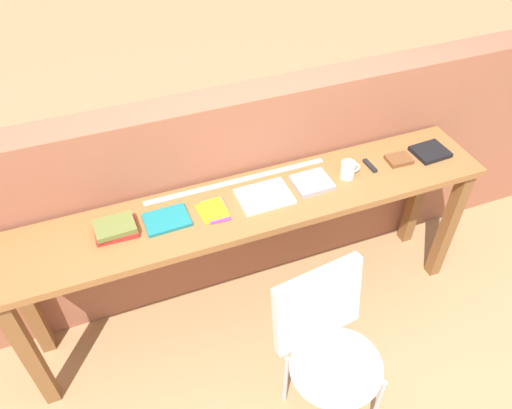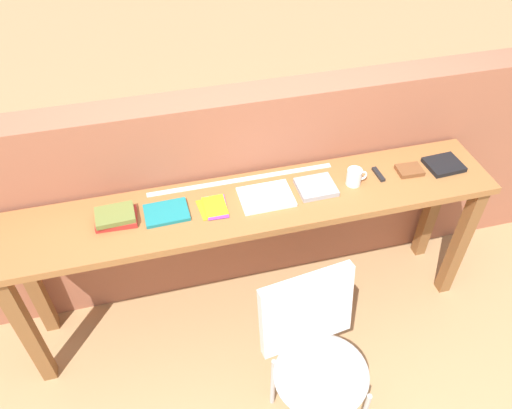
{
  "view_description": "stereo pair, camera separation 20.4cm",
  "coord_description": "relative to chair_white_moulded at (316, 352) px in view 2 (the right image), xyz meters",
  "views": [
    {
      "loc": [
        -0.63,
        -1.4,
        2.55
      ],
      "look_at": [
        0.0,
        0.25,
        0.9
      ],
      "focal_mm": 35.0,
      "sensor_mm": 36.0,
      "label": 1
    },
    {
      "loc": [
        -0.44,
        -1.46,
        2.55
      ],
      "look_at": [
        0.0,
        0.25,
        0.9
      ],
      "focal_mm": 35.0,
      "sensor_mm": 36.0,
      "label": 2
    }
  ],
  "objects": [
    {
      "name": "book_grey_hardcover",
      "position": [
        0.21,
        0.68,
        0.37
      ],
      "size": [
        0.19,
        0.17,
        0.03
      ],
      "primitive_type": "cube",
      "rotation": [
        0.0,
        0.0,
        0.02
      ],
      "color": "#9E9EA3",
      "rests_on": "sideboard"
    },
    {
      "name": "chair_white_moulded",
      "position": [
        0.0,
        0.0,
        0.0
      ],
      "size": [
        0.49,
        0.51,
        0.89
      ],
      "color": "silver",
      "rests_on": "ground"
    },
    {
      "name": "leather_journal_brown",
      "position": [
        0.73,
        0.69,
        0.37
      ],
      "size": [
        0.13,
        0.11,
        0.02
      ],
      "primitive_type": "cube",
      "rotation": [
        0.0,
        0.0,
        -0.05
      ],
      "color": "brown",
      "rests_on": "sideboard"
    },
    {
      "name": "book_open_centre",
      "position": [
        -0.05,
        0.68,
        0.36
      ],
      "size": [
        0.26,
        0.2,
        0.02
      ],
      "primitive_type": "cube",
      "rotation": [
        0.0,
        0.0,
        0.01
      ],
      "color": "white",
      "rests_on": "sideboard"
    },
    {
      "name": "sideboard",
      "position": [
        -0.12,
        0.68,
        0.21
      ],
      "size": [
        2.5,
        0.44,
        0.88
      ],
      "color": "#996033",
      "rests_on": "ground"
    },
    {
      "name": "ruler_metal_back_edge",
      "position": [
        -0.14,
        0.85,
        0.35
      ],
      "size": [
        0.98,
        0.03,
        0.0
      ],
      "primitive_type": "cube",
      "color": "silver",
      "rests_on": "sideboard"
    },
    {
      "name": "magazine_cycling",
      "position": [
        -0.55,
        0.69,
        0.36
      ],
      "size": [
        0.21,
        0.16,
        0.02
      ],
      "primitive_type": "cube",
      "rotation": [
        0.0,
        0.0,
        0.03
      ],
      "color": "#19757A",
      "rests_on": "sideboard"
    },
    {
      "name": "book_stack_leftmost",
      "position": [
        -0.78,
        0.7,
        0.38
      ],
      "size": [
        0.2,
        0.14,
        0.05
      ],
      "color": "red",
      "rests_on": "sideboard"
    },
    {
      "name": "ground_plane",
      "position": [
        -0.12,
        0.38,
        -0.53
      ],
      "size": [
        40.0,
        40.0,
        0.0
      ],
      "primitive_type": "plane",
      "color": "tan"
    },
    {
      "name": "brick_wall_back",
      "position": [
        -0.12,
        1.02,
        0.12
      ],
      "size": [
        6.0,
        0.2,
        1.29
      ],
      "primitive_type": "cube",
      "color": "#9E5B42",
      "rests_on": "ground"
    },
    {
      "name": "pamphlet_pile_colourful",
      "position": [
        -0.32,
        0.68,
        0.36
      ],
      "size": [
        0.15,
        0.17,
        0.01
      ],
      "color": "orange",
      "rests_on": "sideboard"
    },
    {
      "name": "mug",
      "position": [
        0.41,
        0.68,
        0.4
      ],
      "size": [
        0.11,
        0.08,
        0.09
      ],
      "color": "white",
      "rests_on": "sideboard"
    },
    {
      "name": "book_repair_rightmost",
      "position": [
        0.93,
        0.69,
        0.37
      ],
      "size": [
        0.19,
        0.17,
        0.02
      ],
      "primitive_type": "cube",
      "rotation": [
        0.0,
        0.0,
        0.05
      ],
      "color": "black",
      "rests_on": "sideboard"
    },
    {
      "name": "multitool_folded",
      "position": [
        0.56,
        0.71,
        0.36
      ],
      "size": [
        0.03,
        0.11,
        0.02
      ],
      "primitive_type": "cube",
      "rotation": [
        0.0,
        0.0,
        0.04
      ],
      "color": "black",
      "rests_on": "sideboard"
    }
  ]
}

